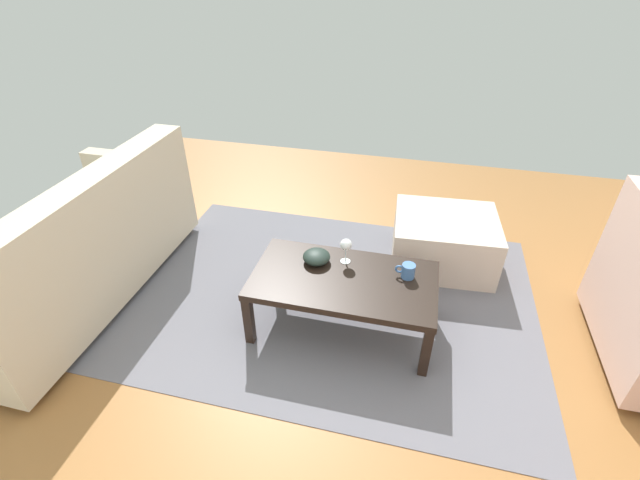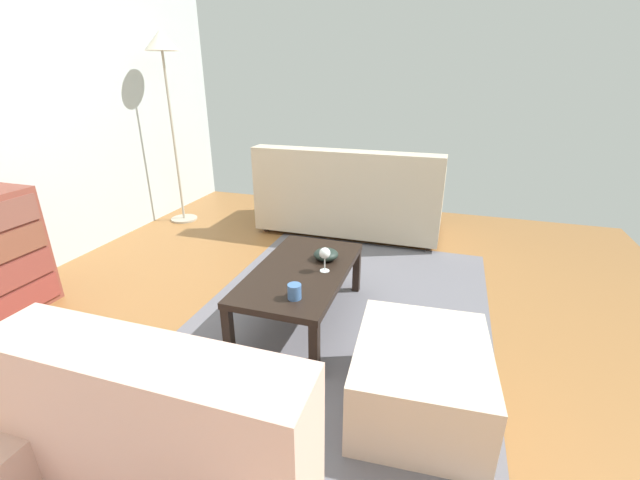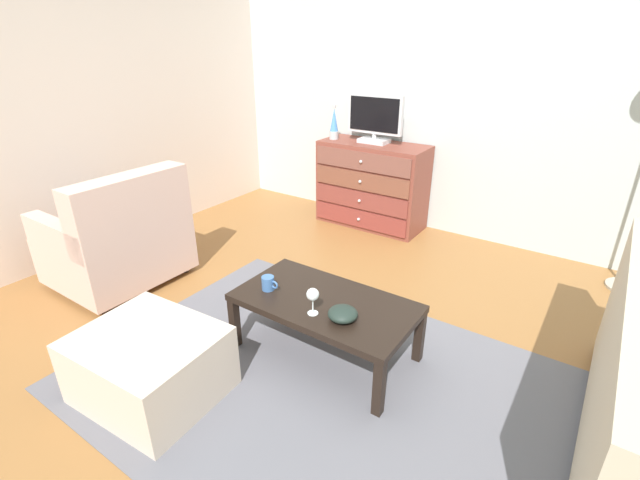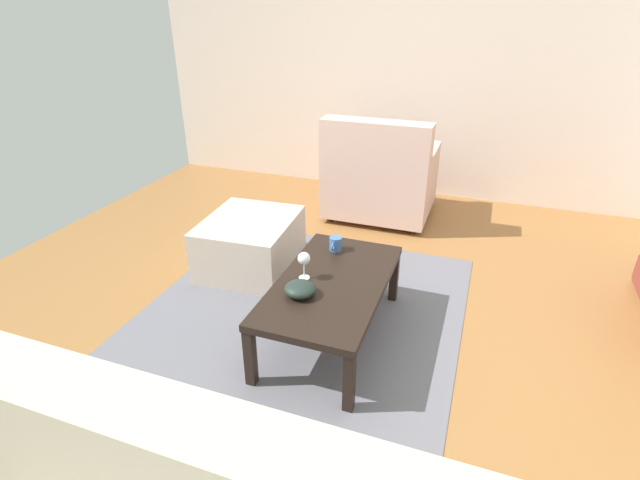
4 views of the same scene
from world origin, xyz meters
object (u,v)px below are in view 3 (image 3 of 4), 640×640
Objects in this scene: wine_glass at (355,413)px; potted_plant at (623,258)px; mug at (302,414)px; bowl_decorative at (394,357)px; couch_large at (413,249)px; ottoman at (410,560)px; coffee_table at (352,381)px; standing_lamp at (185,94)px.

potted_plant is at bearing -29.90° from wine_glass.
bowl_decorative is at bearing -26.78° from mug.
couch_large is (2.26, 0.19, -0.19)m from wine_glass.
couch_large reaches higher than ottoman.
coffee_table is 2.95m from standing_lamp.
wine_glass is 2.27m from couch_large.
ottoman is (-2.63, -0.56, -0.15)m from couch_large.
bowl_decorative is 0.08× the size of couch_large.
mug reaches higher than bowl_decorative.
wine_glass is at bearing -133.34° from standing_lamp.
ottoman is 0.97× the size of potted_plant.
coffee_table reaches higher than ottoman.
couch_large is 2.70m from ottoman.
mug is (-0.41, 0.12, 0.09)m from coffee_table.
wine_glass is at bearing -84.53° from mug.
mug is 0.79× the size of bowl_decorative.
bowl_decorative is (0.60, -0.30, -0.01)m from mug.
mug reaches higher than coffee_table.
couch_large is 2.43× the size of potted_plant.
ottoman is at bearing -146.38° from coffee_table.
mug is 3.10m from standing_lamp.
mug is at bearing 146.21° from potted_plant.
bowl_decorative is at bearing 144.24° from potted_plant.
standing_lamp is at bearing 42.89° from mug.
ottoman is (-0.38, -0.38, -0.34)m from wine_glass.
coffee_table is at bearing 136.76° from bowl_decorative.
potted_plant is (1.94, -1.40, -0.01)m from bowl_decorative.
wine_glass is at bearing 175.10° from bowl_decorative.
coffee_table is 0.44m from wine_glass.
coffee_table is 1.42× the size of ottoman.
bowl_decorative is 1.04m from ottoman.
mug is 0.16× the size of potted_plant.
standing_lamp is (2.14, 1.99, 1.04)m from mug.
mug is at bearing 153.22° from bowl_decorative.
ottoman is at bearing 159.66° from potted_plant.
mug is 0.07× the size of standing_lamp.
ottoman is at bearing -161.08° from bowl_decorative.
coffee_table is at bearing 18.67° from wine_glass.
coffee_table is 0.93m from ottoman.
standing_lamp reaches higher than mug.
ottoman is (-0.35, -0.63, -0.27)m from mug.
mug is 0.67m from bowl_decorative.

